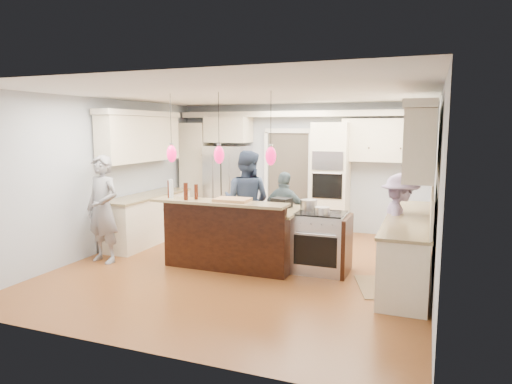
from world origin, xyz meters
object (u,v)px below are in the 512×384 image
at_px(person_bar_end, 103,209).
at_px(island_range, 322,242).
at_px(person_far_left, 247,201).
at_px(refrigerator, 228,186).
at_px(kitchen_island, 236,234).

bearing_deg(person_bar_end, island_range, 21.84).
xyz_separation_m(person_bar_end, person_far_left, (1.93, 1.47, 0.02)).
distance_m(refrigerator, kitchen_island, 2.91).
bearing_deg(person_bar_end, refrigerator, 86.37).
bearing_deg(island_range, kitchen_island, -176.92).
bearing_deg(kitchen_island, refrigerator, 116.91).
height_order(person_bar_end, person_far_left, person_far_left).
height_order(refrigerator, island_range, refrigerator).
bearing_deg(refrigerator, person_far_left, -56.65).
bearing_deg(island_range, person_bar_end, -167.49).
height_order(refrigerator, person_bar_end, refrigerator).
xyz_separation_m(refrigerator, person_far_left, (1.18, -1.79, 0.00)).
xyz_separation_m(refrigerator, island_range, (2.71, -2.49, -0.44)).
relative_size(refrigerator, island_range, 1.96).
distance_m(refrigerator, person_bar_end, 3.35).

